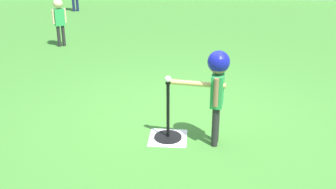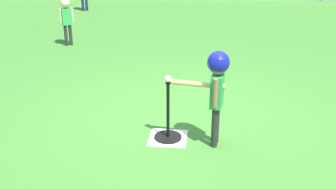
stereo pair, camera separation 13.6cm
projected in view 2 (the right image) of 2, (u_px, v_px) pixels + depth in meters
The scene contains 6 objects.
ground_plane at pixel (180, 118), 5.23m from camera, with size 60.00×60.00×0.00m, color #3D7A2D.
home_plate at pixel (168, 138), 4.72m from camera, with size 0.44×0.44×0.01m, color white.
batting_tee at pixel (168, 129), 4.68m from camera, with size 0.32×0.32×0.70m.
baseball_on_tee at pixel (168, 79), 4.44m from camera, with size 0.07×0.07×0.07m, color white.
batter_child at pixel (217, 80), 4.30m from camera, with size 0.63×0.31×1.09m.
fielder_deep_right at pixel (66, 15), 8.23m from camera, with size 0.25×0.20×0.97m.
Camera 2 is at (0.34, -4.71, 2.27)m, focal length 43.28 mm.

